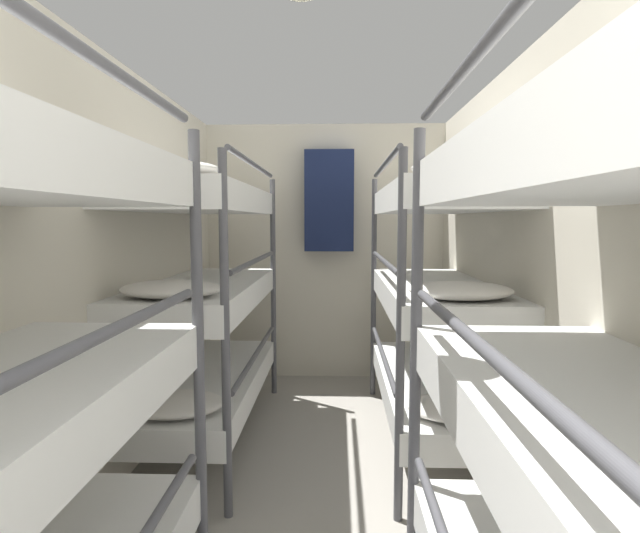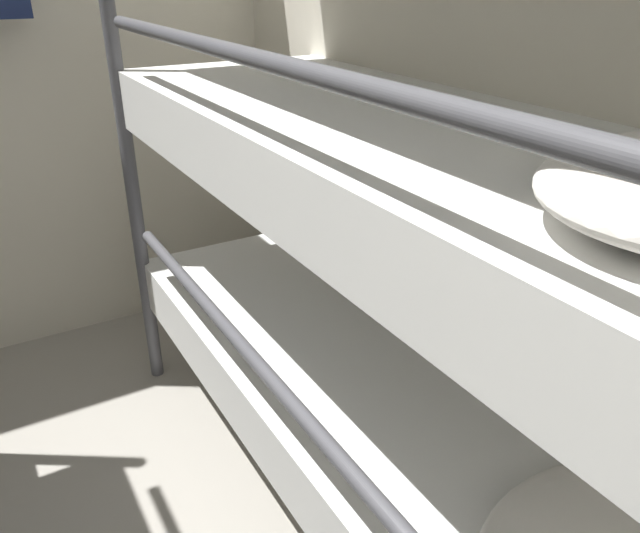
{
  "view_description": "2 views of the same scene",
  "coord_description": "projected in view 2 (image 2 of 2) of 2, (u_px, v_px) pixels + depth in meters",
  "views": [
    {
      "loc": [
        0.12,
        0.48,
        1.47
      ],
      "look_at": [
        -0.0,
        3.96,
        1.15
      ],
      "focal_mm": 28.0,
      "sensor_mm": 36.0,
      "label": 1
    },
    {
      "loc": [
        -0.02,
        2.7,
        1.34
      ],
      "look_at": [
        0.65,
        3.84,
        0.7
      ],
      "focal_mm": 35.0,
      "sensor_mm": 36.0,
      "label": 2
    }
  ],
  "objects": [
    {
      "name": "bunk_stack_right_far",
      "position": [
        404.0,
        156.0,
        1.26
      ],
      "size": [
        0.69,
        1.84,
        1.85
      ],
      "color": "#4C4C51",
      "rests_on": "ground_plane"
    }
  ]
}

